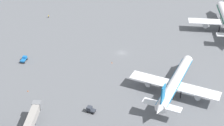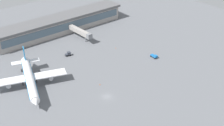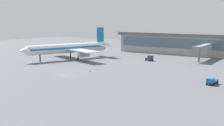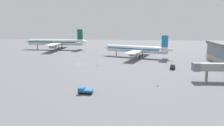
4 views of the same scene
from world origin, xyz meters
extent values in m
plane|color=slate|center=(0.00, 0.00, 0.00)|extent=(288.00, 288.00, 0.00)
cube|color=#9E9993|center=(-21.88, -78.00, 4.56)|extent=(89.74, 14.31, 9.13)
cube|color=#4C6070|center=(-21.88, -70.70, 5.87)|extent=(86.15, 0.30, 4.69)
cube|color=#59595B|center=(-21.88, -78.00, 9.78)|extent=(93.33, 14.88, 1.56)
cylinder|color=white|center=(24.02, -29.52, 5.01)|extent=(16.52, 37.19, 4.17)
cone|color=white|center=(30.73, -10.44, 5.01)|extent=(5.13, 5.25, 3.97)
cone|color=white|center=(17.31, -48.61, 5.64)|extent=(4.88, 6.03, 3.34)
cube|color=#1972B2|center=(24.02, -29.52, 5.32)|extent=(16.10, 35.79, 0.75)
cube|color=white|center=(23.39, -31.31, 4.59)|extent=(36.03, 17.68, 0.38)
cylinder|color=#A5A8AD|center=(13.87, -27.97, 3.13)|extent=(3.80, 5.42, 2.30)
cylinder|color=#A5A8AD|center=(32.91, -34.66, 3.13)|extent=(3.80, 5.42, 2.30)
cube|color=white|center=(18.36, -45.64, 5.43)|extent=(14.73, 7.99, 0.30)
cube|color=#1972B2|center=(18.36, -45.64, 10.44)|extent=(1.63, 3.59, 6.68)
cylinder|color=black|center=(28.42, -16.99, 1.46)|extent=(0.50, 0.50, 2.92)
cylinder|color=black|center=(19.86, -31.28, 1.46)|extent=(0.50, 0.50, 2.92)
cylinder|color=black|center=(26.16, -33.50, 1.46)|extent=(0.50, 0.50, 2.92)
cube|color=black|center=(-7.55, -45.76, 0.55)|extent=(3.61, 2.73, 0.30)
cube|color=#333842|center=(-8.22, -45.56, 1.50)|extent=(2.26, 2.33, 1.60)
cube|color=#3F596B|center=(-9.00, -45.33, 1.82)|extent=(0.53, 1.55, 0.90)
cube|color=#333842|center=(-6.69, -46.01, 0.95)|extent=(1.88, 2.22, 0.50)
cylinder|color=black|center=(-8.89, -46.35, 0.40)|extent=(0.85, 0.51, 0.80)
cylinder|color=black|center=(-8.36, -44.53, 0.40)|extent=(0.85, 0.51, 0.80)
cylinder|color=black|center=(-6.74, -46.98, 0.40)|extent=(0.85, 0.51, 0.80)
cylinder|color=black|center=(-6.21, -45.16, 0.40)|extent=(0.85, 0.51, 0.80)
cube|color=black|center=(-44.61, -12.84, 0.55)|extent=(2.20, 4.52, 0.30)
cube|color=#1966B2|center=(-44.53, -11.54, 1.30)|extent=(2.02, 1.93, 1.20)
cube|color=#3F596B|center=(-44.47, -10.74, 1.54)|extent=(1.60, 0.19, 0.67)
cube|color=#1966B2|center=(-44.68, -13.74, 1.00)|extent=(2.08, 2.73, 0.60)
cylinder|color=black|center=(-45.46, -11.24, 0.40)|extent=(0.35, 0.82, 0.80)
cylinder|color=black|center=(-43.56, -11.37, 0.40)|extent=(0.35, 0.82, 0.80)
cylinder|color=black|center=(-45.67, -14.31, 0.40)|extent=(0.35, 0.82, 0.80)
cylinder|color=black|center=(-43.77, -14.44, 0.40)|extent=(0.35, 0.82, 0.80)
cube|color=#9E9993|center=(-25.85, -61.85, 5.20)|extent=(3.52, 20.96, 2.80)
cylinder|color=slate|center=(-26.18, -54.55, 1.90)|extent=(0.90, 0.90, 3.80)
cube|color=slate|center=(-26.36, -50.43, 5.20)|extent=(3.22, 2.54, 3.08)
cone|color=#EA590C|center=(-3.65, -9.98, 0.30)|extent=(0.44, 0.44, 0.60)
cone|color=#EA590C|center=(-35.26, -35.61, 0.30)|extent=(0.44, 0.44, 0.60)
camera|label=1|loc=(10.87, -143.33, 82.10)|focal=54.60mm
camera|label=2|loc=(74.66, 95.63, 87.74)|focal=50.97mm
camera|label=3|loc=(-70.70, 74.86, 18.76)|focal=51.19mm
camera|label=4|loc=(-105.08, -26.47, 21.77)|focal=33.89mm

